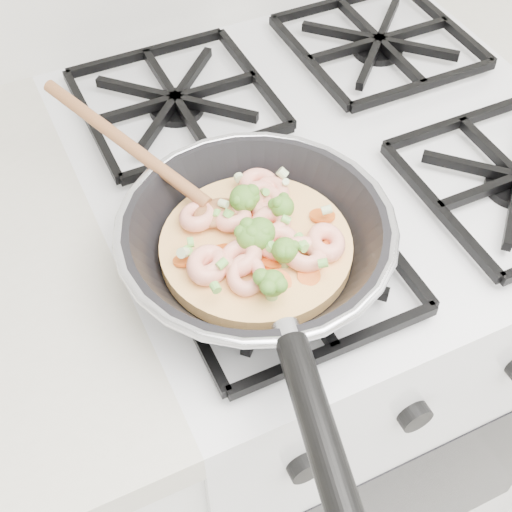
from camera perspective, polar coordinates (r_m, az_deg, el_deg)
name	(u,v)px	position (r m, az deg, el deg)	size (l,w,h in m)	color
stove	(314,345)	(1.22, 4.68, -7.11)	(0.60, 0.60, 0.92)	white
skillet	(256,242)	(0.69, 0.03, 1.09)	(0.28, 0.56, 0.09)	black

